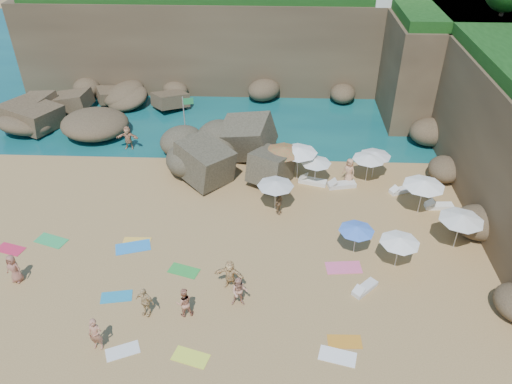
{
  "coord_description": "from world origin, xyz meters",
  "views": [
    {
      "loc": [
        2.96,
        -21.12,
        18.71
      ],
      "look_at": [
        2.0,
        3.0,
        2.0
      ],
      "focal_mm": 35.0,
      "sensor_mm": 36.0,
      "label": 1
    }
  ],
  "objects_px": {
    "lounger_0": "(342,185)",
    "flag_pole": "(186,116)",
    "parasol_0": "(316,161)",
    "person_stand_2": "(190,154)",
    "person_stand_1": "(184,302)",
    "rock_outcrop": "(223,163)",
    "person_stand_5": "(128,138)",
    "person_stand_3": "(279,204)",
    "parasol_2": "(298,150)",
    "person_stand_4": "(349,171)",
    "parasol_1": "(375,154)"
  },
  "relations": [
    {
      "from": "parasol_0",
      "to": "person_stand_1",
      "type": "relative_size",
      "value": 1.22
    },
    {
      "from": "parasol_2",
      "to": "person_stand_4",
      "type": "distance_m",
      "value": 3.71
    },
    {
      "from": "person_stand_1",
      "to": "flag_pole",
      "type": "bearing_deg",
      "value": -96.87
    },
    {
      "from": "person_stand_1",
      "to": "person_stand_3",
      "type": "xyz_separation_m",
      "value": [
        4.5,
        8.32,
        -0.08
      ]
    },
    {
      "from": "flag_pole",
      "to": "parasol_1",
      "type": "xyz_separation_m",
      "value": [
        13.25,
        -3.63,
        -0.76
      ]
    },
    {
      "from": "person_stand_3",
      "to": "person_stand_5",
      "type": "bearing_deg",
      "value": 85.56
    },
    {
      "from": "parasol_0",
      "to": "person_stand_1",
      "type": "distance_m",
      "value": 13.7
    },
    {
      "from": "person_stand_3",
      "to": "rock_outcrop",
      "type": "bearing_deg",
      "value": 63.89
    },
    {
      "from": "parasol_0",
      "to": "parasol_2",
      "type": "distance_m",
      "value": 1.39
    },
    {
      "from": "person_stand_4",
      "to": "person_stand_1",
      "type": "bearing_deg",
      "value": -83.86
    },
    {
      "from": "rock_outcrop",
      "to": "person_stand_2",
      "type": "xyz_separation_m",
      "value": [
        -2.26,
        -0.42,
        0.93
      ]
    },
    {
      "from": "lounger_0",
      "to": "flag_pole",
      "type": "bearing_deg",
      "value": 144.34
    },
    {
      "from": "parasol_0",
      "to": "person_stand_2",
      "type": "height_order",
      "value": "parasol_0"
    },
    {
      "from": "rock_outcrop",
      "to": "person_stand_1",
      "type": "xyz_separation_m",
      "value": [
        -0.52,
        -14.22,
        0.83
      ]
    },
    {
      "from": "rock_outcrop",
      "to": "person_stand_5",
      "type": "xyz_separation_m",
      "value": [
        -7.28,
        1.79,
        0.91
      ]
    },
    {
      "from": "flag_pole",
      "to": "person_stand_1",
      "type": "relative_size",
      "value": 2.47
    },
    {
      "from": "person_stand_2",
      "to": "parasol_0",
      "type": "bearing_deg",
      "value": -171.89
    },
    {
      "from": "person_stand_3",
      "to": "person_stand_5",
      "type": "distance_m",
      "value": 13.64
    },
    {
      "from": "person_stand_5",
      "to": "person_stand_4",
      "type": "bearing_deg",
      "value": -10.73
    },
    {
      "from": "parasol_2",
      "to": "person_stand_4",
      "type": "relative_size",
      "value": 1.42
    },
    {
      "from": "rock_outcrop",
      "to": "person_stand_5",
      "type": "relative_size",
      "value": 4.15
    },
    {
      "from": "person_stand_4",
      "to": "parasol_0",
      "type": "bearing_deg",
      "value": -130.91
    },
    {
      "from": "parasol_1",
      "to": "person_stand_5",
      "type": "xyz_separation_m",
      "value": [
        -17.69,
        3.29,
        -0.95
      ]
    },
    {
      "from": "lounger_0",
      "to": "person_stand_4",
      "type": "distance_m",
      "value": 1.05
    },
    {
      "from": "flag_pole",
      "to": "lounger_0",
      "type": "relative_size",
      "value": 2.21
    },
    {
      "from": "parasol_1",
      "to": "person_stand_3",
      "type": "distance_m",
      "value": 7.86
    },
    {
      "from": "rock_outcrop",
      "to": "parasol_1",
      "type": "xyz_separation_m",
      "value": [
        10.41,
        -1.5,
        1.86
      ]
    },
    {
      "from": "parasol_0",
      "to": "person_stand_3",
      "type": "distance_m",
      "value": 4.35
    },
    {
      "from": "person_stand_4",
      "to": "parasol_1",
      "type": "bearing_deg",
      "value": 65.97
    },
    {
      "from": "person_stand_2",
      "to": "parasol_2",
      "type": "bearing_deg",
      "value": -169.89
    },
    {
      "from": "parasol_0",
      "to": "parasol_2",
      "type": "height_order",
      "value": "parasol_2"
    },
    {
      "from": "person_stand_1",
      "to": "person_stand_2",
      "type": "height_order",
      "value": "person_stand_2"
    },
    {
      "from": "rock_outcrop",
      "to": "flag_pole",
      "type": "distance_m",
      "value": 4.42
    },
    {
      "from": "parasol_0",
      "to": "parasol_1",
      "type": "bearing_deg",
      "value": 13.15
    },
    {
      "from": "person_stand_2",
      "to": "person_stand_5",
      "type": "relative_size",
      "value": 1.02
    },
    {
      "from": "parasol_0",
      "to": "person_stand_2",
      "type": "xyz_separation_m",
      "value": [
        -8.67,
        2.01,
        -0.83
      ]
    },
    {
      "from": "lounger_0",
      "to": "parasol_1",
      "type": "bearing_deg",
      "value": 18.25
    },
    {
      "from": "lounger_0",
      "to": "person_stand_5",
      "type": "bearing_deg",
      "value": 151.87
    },
    {
      "from": "parasol_1",
      "to": "lounger_0",
      "type": "xyz_separation_m",
      "value": [
        -2.2,
        -1.27,
        -1.72
      ]
    },
    {
      "from": "parasol_2",
      "to": "person_stand_4",
      "type": "xyz_separation_m",
      "value": [
        3.44,
        -0.33,
        -1.34
      ]
    },
    {
      "from": "person_stand_1",
      "to": "person_stand_3",
      "type": "relative_size",
      "value": 1.1
    },
    {
      "from": "parasol_0",
      "to": "person_stand_5",
      "type": "relative_size",
      "value": 1.11
    },
    {
      "from": "parasol_0",
      "to": "lounger_0",
      "type": "distance_m",
      "value": 2.44
    },
    {
      "from": "lounger_0",
      "to": "rock_outcrop",
      "type": "bearing_deg",
      "value": 149.6
    },
    {
      "from": "parasol_2",
      "to": "lounger_0",
      "type": "bearing_deg",
      "value": -16.52
    },
    {
      "from": "flag_pole",
      "to": "person_stand_1",
      "type": "height_order",
      "value": "flag_pole"
    },
    {
      "from": "person_stand_1",
      "to": "person_stand_5",
      "type": "height_order",
      "value": "person_stand_5"
    },
    {
      "from": "person_stand_1",
      "to": "person_stand_3",
      "type": "distance_m",
      "value": 9.46
    },
    {
      "from": "person_stand_3",
      "to": "flag_pole",
      "type": "bearing_deg",
      "value": 70.24
    },
    {
      "from": "parasol_1",
      "to": "person_stand_4",
      "type": "relative_size",
      "value": 1.18
    }
  ]
}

